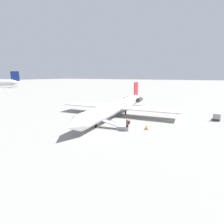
{
  "coord_description": "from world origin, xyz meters",
  "views": [
    {
      "loc": [
        27.93,
        14.91,
        7.4
      ],
      "look_at": [
        3.51,
        1.09,
        1.55
      ],
      "focal_mm": 28.0,
      "sensor_mm": 36.0,
      "label": 1
    }
  ],
  "objects_px": {
    "boarding_stairs": "(121,127)",
    "luggage_cart": "(217,118)",
    "passenger": "(128,124)",
    "airplane_main": "(118,106)"
  },
  "relations": [
    {
      "from": "boarding_stairs",
      "to": "luggage_cart",
      "type": "relative_size",
      "value": 1.78
    },
    {
      "from": "passenger",
      "to": "luggage_cart",
      "type": "distance_m",
      "value": 16.72
    },
    {
      "from": "airplane_main",
      "to": "boarding_stairs",
      "type": "height_order",
      "value": "airplane_main"
    },
    {
      "from": "airplane_main",
      "to": "passenger",
      "type": "relative_size",
      "value": 16.9
    },
    {
      "from": "airplane_main",
      "to": "luggage_cart",
      "type": "bearing_deg",
      "value": 101.09
    },
    {
      "from": "airplane_main",
      "to": "passenger",
      "type": "bearing_deg",
      "value": 29.61
    },
    {
      "from": "passenger",
      "to": "airplane_main",
      "type": "bearing_deg",
      "value": -60.39
    },
    {
      "from": "passenger",
      "to": "luggage_cart",
      "type": "bearing_deg",
      "value": -135.82
    },
    {
      "from": "boarding_stairs",
      "to": "luggage_cart",
      "type": "bearing_deg",
      "value": -139.09
    },
    {
      "from": "airplane_main",
      "to": "boarding_stairs",
      "type": "bearing_deg",
      "value": 24.39
    }
  ]
}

